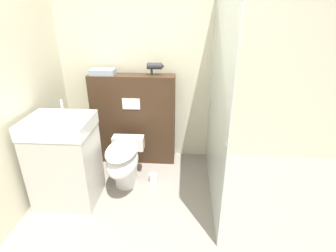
% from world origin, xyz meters
% --- Properties ---
extents(wall_back, '(8.00, 0.06, 2.50)m').
position_xyz_m(wall_back, '(0.00, 1.88, 1.25)').
color(wall_back, beige).
rests_on(wall_back, ground_plane).
extents(partition_panel, '(1.07, 0.24, 1.19)m').
position_xyz_m(partition_panel, '(-0.41, 1.67, 0.59)').
color(partition_panel, '#3D2819').
rests_on(partition_panel, ground_plane).
extents(shower_glass, '(0.04, 1.60, 2.11)m').
position_xyz_m(shower_glass, '(0.57, 1.04, 1.06)').
color(shower_glass, silver).
rests_on(shower_glass, ground_plane).
extents(toilet, '(0.38, 0.69, 0.54)m').
position_xyz_m(toilet, '(-0.43, 1.05, 0.34)').
color(toilet, white).
rests_on(toilet, ground_plane).
extents(sink_vanity, '(0.64, 0.52, 1.10)m').
position_xyz_m(sink_vanity, '(-0.99, 0.80, 0.48)').
color(sink_vanity, beige).
rests_on(sink_vanity, ground_plane).
extents(hair_drier, '(0.21, 0.08, 0.15)m').
position_xyz_m(hair_drier, '(-0.12, 1.68, 1.29)').
color(hair_drier, '#2D2D33').
rests_on(hair_drier, partition_panel).
extents(folded_towel, '(0.30, 0.18, 0.07)m').
position_xyz_m(folded_towel, '(-0.77, 1.67, 1.22)').
color(folded_towel, '#8C9EAD').
rests_on(folded_towel, partition_panel).
extents(spare_toilet_roll, '(0.10, 0.10, 0.11)m').
position_xyz_m(spare_toilet_roll, '(-0.11, 1.16, 0.05)').
color(spare_toilet_roll, white).
rests_on(spare_toilet_roll, ground_plane).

